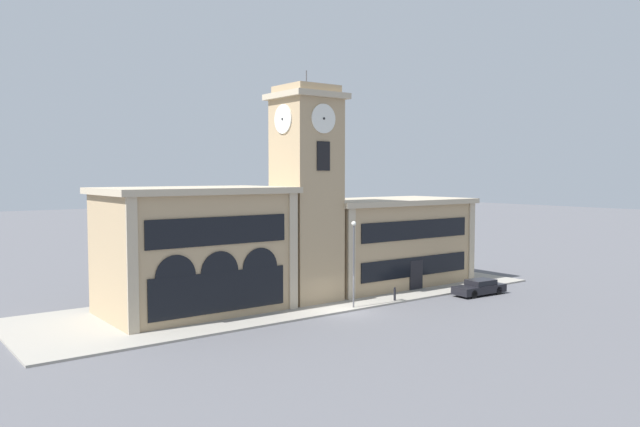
% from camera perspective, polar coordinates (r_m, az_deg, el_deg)
% --- Properties ---
extents(ground_plane, '(300.00, 300.00, 0.00)m').
position_cam_1_polar(ground_plane, '(46.08, 2.53, -9.03)').
color(ground_plane, '#56565B').
extents(sidewalk_kerb, '(43.46, 12.68, 0.15)m').
position_cam_1_polar(sidewalk_kerb, '(51.00, -2.06, -7.71)').
color(sidewalk_kerb, gray).
rests_on(sidewalk_kerb, ground_plane).
extents(clock_tower, '(4.99, 4.99, 18.13)m').
position_cam_1_polar(clock_tower, '(49.01, -1.24, 1.78)').
color(clock_tower, tan).
rests_on(clock_tower, ground_plane).
extents(town_hall_left_wing, '(13.49, 8.43, 9.15)m').
position_cam_1_polar(town_hall_left_wing, '(46.23, -11.41, -3.27)').
color(town_hall_left_wing, tan).
rests_on(town_hall_left_wing, ground_plane).
extents(town_hall_right_wing, '(15.99, 8.43, 7.84)m').
position_cam_1_polar(town_hall_right_wing, '(57.06, 6.00, -2.58)').
color(town_hall_right_wing, tan).
rests_on(town_hall_right_wing, ground_plane).
extents(parked_car_near, '(4.91, 2.07, 1.28)m').
position_cam_1_polar(parked_car_near, '(54.08, 14.39, -6.51)').
color(parked_car_near, black).
rests_on(parked_car_near, ground_plane).
extents(street_lamp, '(0.36, 0.36, 6.47)m').
position_cam_1_polar(street_lamp, '(46.43, 3.10, -3.52)').
color(street_lamp, '#4C4C51').
rests_on(street_lamp, sidewalk_kerb).
extents(bollard, '(0.18, 0.18, 1.06)m').
position_cam_1_polar(bollard, '(49.79, 6.85, -7.31)').
color(bollard, black).
rests_on(bollard, sidewalk_kerb).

